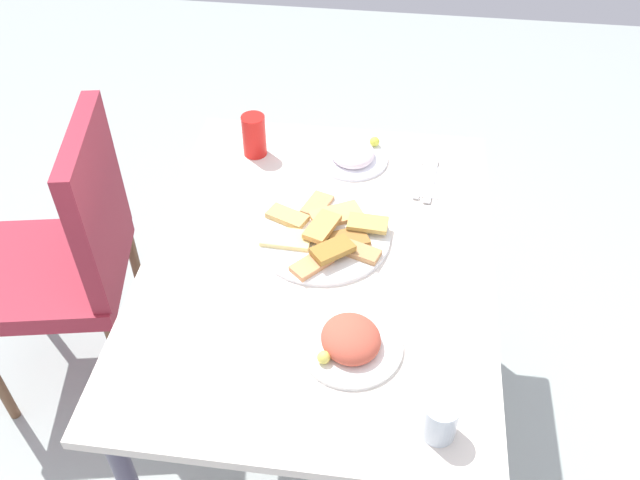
# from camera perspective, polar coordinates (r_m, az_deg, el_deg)

# --- Properties ---
(ground_plane) EXTENTS (6.00, 6.00, 0.00)m
(ground_plane) POSITION_cam_1_polar(r_m,az_deg,el_deg) (2.21, -0.10, -15.33)
(ground_plane) COLOR #A0ABA6
(dining_table) EXTENTS (1.10, 0.83, 0.75)m
(dining_table) POSITION_cam_1_polar(r_m,az_deg,el_deg) (1.68, -0.13, -3.52)
(dining_table) COLOR silver
(dining_table) RESTS_ON ground_plane
(dining_chair) EXTENTS (0.49, 0.50, 0.93)m
(dining_chair) POSITION_cam_1_polar(r_m,az_deg,el_deg) (2.07, -20.19, -0.74)
(dining_chair) COLOR maroon
(dining_chair) RESTS_ON ground_plane
(pide_platter) EXTENTS (0.34, 0.34, 0.05)m
(pide_platter) POSITION_cam_1_polar(r_m,az_deg,el_deg) (1.66, 0.29, 0.47)
(pide_platter) COLOR white
(pide_platter) RESTS_ON dining_table
(salad_plate_greens) EXTENTS (0.22, 0.22, 0.06)m
(salad_plate_greens) POSITION_cam_1_polar(r_m,az_deg,el_deg) (1.43, 2.58, -8.50)
(salad_plate_greens) COLOR white
(salad_plate_greens) RESTS_ON dining_table
(salad_plate_rice) EXTENTS (0.20, 0.20, 0.05)m
(salad_plate_rice) POSITION_cam_1_polar(r_m,az_deg,el_deg) (1.91, 2.79, 7.20)
(salad_plate_rice) COLOR white
(salad_plate_rice) RESTS_ON dining_table
(soda_can) EXTENTS (0.09, 0.09, 0.12)m
(soda_can) POSITION_cam_1_polar(r_m,az_deg,el_deg) (1.92, -5.57, 8.76)
(soda_can) COLOR red
(soda_can) RESTS_ON dining_table
(drinking_glass) EXTENTS (0.07, 0.07, 0.09)m
(drinking_glass) POSITION_cam_1_polar(r_m,az_deg,el_deg) (1.31, 10.06, -14.65)
(drinking_glass) COLOR silver
(drinking_glass) RESTS_ON dining_table
(paper_napkin) EXTENTS (0.15, 0.15, 0.00)m
(paper_napkin) POSITION_cam_1_polar(r_m,az_deg,el_deg) (1.86, 8.75, 4.92)
(paper_napkin) COLOR white
(paper_napkin) RESTS_ON dining_table
(fork) EXTENTS (0.19, 0.04, 0.00)m
(fork) POSITION_cam_1_polar(r_m,az_deg,el_deg) (1.86, 9.32, 4.97)
(fork) COLOR silver
(fork) RESTS_ON paper_napkin
(spoon) EXTENTS (0.16, 0.02, 0.00)m
(spoon) POSITION_cam_1_polar(r_m,az_deg,el_deg) (1.86, 8.21, 5.07)
(spoon) COLOR silver
(spoon) RESTS_ON paper_napkin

